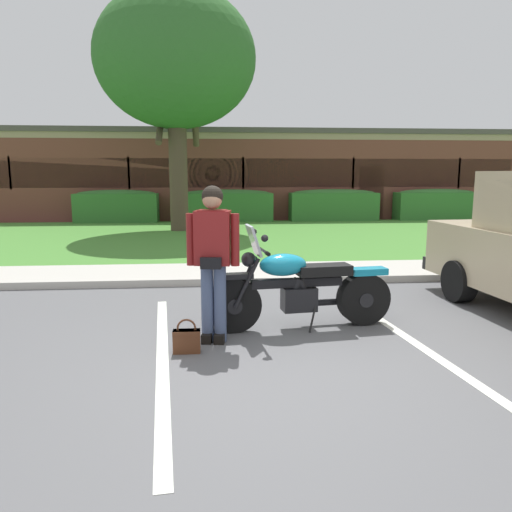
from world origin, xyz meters
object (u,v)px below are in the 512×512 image
(motorcycle, at_px, (307,288))
(handbag, at_px, (187,339))
(hedge_right, at_px, (436,204))
(shade_tree, at_px, (176,60))
(rider_person, at_px, (213,252))
(brick_building, at_px, (236,174))
(hedge_left, at_px, (117,206))
(hedge_center_left, at_px, (227,205))
(hedge_center_right, at_px, (333,205))

(motorcycle, distance_m, handbag, 1.60)
(motorcycle, bearing_deg, hedge_right, 59.72)
(shade_tree, bearing_deg, rider_person, -84.24)
(motorcycle, height_order, rider_person, rider_person)
(shade_tree, bearing_deg, hedge_right, 16.66)
(handbag, distance_m, brick_building, 19.74)
(hedge_left, bearing_deg, handbag, -76.64)
(hedge_center_left, height_order, hedge_right, same)
(handbag, relative_size, hedge_center_right, 0.11)
(handbag, height_order, shade_tree, shade_tree)
(brick_building, bearing_deg, motorcycle, -90.22)
(hedge_left, xyz_separation_m, hedge_center_left, (4.06, 0.00, 0.00))
(handbag, height_order, brick_building, brick_building)
(hedge_center_right, height_order, brick_building, brick_building)
(rider_person, relative_size, hedge_center_right, 0.51)
(shade_tree, distance_m, hedge_center_left, 5.60)
(shade_tree, bearing_deg, hedge_left, 130.44)
(hedge_center_left, distance_m, brick_building, 6.11)
(motorcycle, relative_size, brick_building, 0.09)
(brick_building, bearing_deg, hedge_center_left, -96.16)
(shade_tree, bearing_deg, hedge_center_left, 61.40)
(shade_tree, relative_size, hedge_center_left, 2.14)
(shade_tree, distance_m, hedge_center_right, 7.79)
(handbag, xyz_separation_m, hedge_right, (8.94, 13.65, 0.51))
(hedge_left, distance_m, hedge_right, 12.18)
(motorcycle, bearing_deg, shade_tree, 102.14)
(motorcycle, height_order, shade_tree, shade_tree)
(brick_building, bearing_deg, hedge_center_right, -60.20)
(hedge_center_right, xyz_separation_m, brick_building, (-3.42, 5.97, 1.13))
(handbag, relative_size, shade_tree, 0.05)
(handbag, distance_m, hedge_left, 14.04)
(motorcycle, distance_m, hedge_left, 13.73)
(shade_tree, bearing_deg, motorcycle, -77.86)
(shade_tree, distance_m, brick_building, 9.75)
(motorcycle, relative_size, rider_person, 1.31)
(handbag, relative_size, hedge_left, 0.12)
(hedge_center_left, distance_m, hedge_right, 8.12)
(hedge_right, bearing_deg, rider_person, -123.04)
(rider_person, bearing_deg, handbag, -129.82)
(hedge_center_right, height_order, hedge_right, same)
(brick_building, bearing_deg, shade_tree, -104.10)
(hedge_left, height_order, hedge_right, same)
(handbag, bearing_deg, hedge_center_left, 86.57)
(rider_person, xyz_separation_m, hedge_right, (8.66, 13.31, -0.34))
(handbag, height_order, hedge_left, hedge_left)
(handbag, xyz_separation_m, hedge_center_right, (4.88, 13.65, 0.51))
(rider_person, height_order, shade_tree, shade_tree)
(handbag, bearing_deg, rider_person, 50.18)
(handbag, xyz_separation_m, brick_building, (1.46, 19.62, 1.64))
(hedge_center_left, bearing_deg, hedge_left, -180.00)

